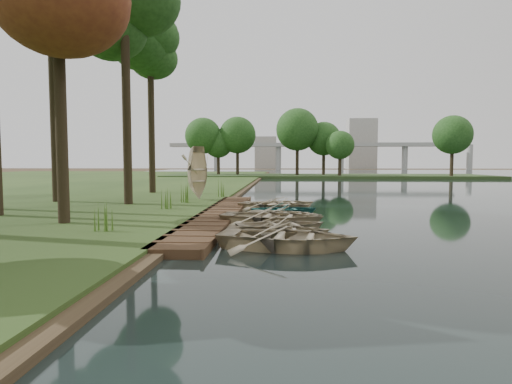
# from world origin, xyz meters

# --- Properties ---
(ground) EXTENTS (300.00, 300.00, 0.00)m
(ground) POSITION_xyz_m (0.00, 0.00, 0.00)
(ground) COLOR #3D2F1D
(boardwalk) EXTENTS (1.60, 16.00, 0.30)m
(boardwalk) POSITION_xyz_m (-1.60, 0.00, 0.15)
(boardwalk) COLOR #3C2717
(boardwalk) RESTS_ON ground
(peninsula) EXTENTS (50.00, 14.00, 0.45)m
(peninsula) POSITION_xyz_m (8.00, 50.00, 0.23)
(peninsula) COLOR #2A3F1C
(peninsula) RESTS_ON ground
(far_trees) EXTENTS (45.60, 5.60, 8.80)m
(far_trees) POSITION_xyz_m (4.67, 50.00, 6.43)
(far_trees) COLOR black
(far_trees) RESTS_ON peninsula
(bridge) EXTENTS (95.90, 4.00, 8.60)m
(bridge) POSITION_xyz_m (12.31, 120.00, 7.08)
(bridge) COLOR #A5A5A0
(bridge) RESTS_ON ground
(building_a) EXTENTS (10.00, 8.00, 18.00)m
(building_a) POSITION_xyz_m (30.00, 140.00, 9.00)
(building_a) COLOR #A5A5A0
(building_a) RESTS_ON ground
(building_b) EXTENTS (8.00, 8.00, 12.00)m
(building_b) POSITION_xyz_m (-5.00, 145.00, 6.00)
(building_b) COLOR #A5A5A0
(building_b) RESTS_ON ground
(rowboat_0) EXTENTS (4.22, 3.31, 0.80)m
(rowboat_0) POSITION_xyz_m (1.24, -6.53, 0.45)
(rowboat_0) COLOR tan
(rowboat_0) RESTS_ON water
(rowboat_1) EXTENTS (3.25, 2.33, 0.67)m
(rowboat_1) POSITION_xyz_m (0.97, -5.11, 0.38)
(rowboat_1) COLOR tan
(rowboat_1) RESTS_ON water
(rowboat_2) EXTENTS (3.57, 2.98, 0.64)m
(rowboat_2) POSITION_xyz_m (1.09, -3.76, 0.37)
(rowboat_2) COLOR tan
(rowboat_2) RESTS_ON water
(rowboat_3) EXTENTS (4.27, 3.36, 0.80)m
(rowboat_3) POSITION_xyz_m (0.73, -2.19, 0.45)
(rowboat_3) COLOR tan
(rowboat_3) RESTS_ON water
(rowboat_4) EXTENTS (3.77, 3.27, 0.65)m
(rowboat_4) POSITION_xyz_m (1.22, -0.74, 0.38)
(rowboat_4) COLOR tan
(rowboat_4) RESTS_ON water
(rowboat_5) EXTENTS (3.46, 2.85, 0.62)m
(rowboat_5) POSITION_xyz_m (1.25, 1.04, 0.36)
(rowboat_5) COLOR #29746B
(rowboat_5) RESTS_ON water
(rowboat_6) EXTENTS (4.22, 3.61, 0.74)m
(rowboat_6) POSITION_xyz_m (0.73, 2.64, 0.42)
(rowboat_6) COLOR tan
(rowboat_6) RESTS_ON water
(rowboat_7) EXTENTS (3.54, 2.88, 0.65)m
(rowboat_7) POSITION_xyz_m (1.28, 4.17, 0.37)
(rowboat_7) COLOR tan
(rowboat_7) RESTS_ON water
(stored_rowboat) EXTENTS (3.73, 3.45, 0.63)m
(stored_rowboat) POSITION_xyz_m (-3.70, 5.98, 0.62)
(stored_rowboat) COLOR tan
(stored_rowboat) RESTS_ON bank
(tree_4) EXTENTS (4.61, 4.61, 11.64)m
(tree_4) POSITION_xyz_m (-6.76, 3.19, 9.88)
(tree_4) COLOR black
(tree_4) RESTS_ON bank
(tree_6) EXTENTS (4.12, 4.12, 11.86)m
(tree_6) POSITION_xyz_m (-8.03, 11.45, 10.24)
(tree_6) COLOR black
(tree_6) RESTS_ON bank
(reeds_0) EXTENTS (0.60, 0.60, 0.87)m
(reeds_0) POSITION_xyz_m (-4.47, -5.20, 0.74)
(reeds_0) COLOR #3F661E
(reeds_0) RESTS_ON bank
(reeds_1) EXTENTS (0.60, 0.60, 0.98)m
(reeds_1) POSITION_xyz_m (-4.26, 1.22, 0.79)
(reeds_1) COLOR #3F661E
(reeds_1) RESTS_ON bank
(reeds_2) EXTENTS (0.60, 0.60, 0.97)m
(reeds_2) POSITION_xyz_m (-4.05, 4.22, 0.78)
(reeds_2) COLOR #3F661E
(reeds_2) RESTS_ON bank
(reeds_3) EXTENTS (0.60, 0.60, 1.01)m
(reeds_3) POSITION_xyz_m (-2.60, 8.03, 0.81)
(reeds_3) COLOR #3F661E
(reeds_3) RESTS_ON bank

